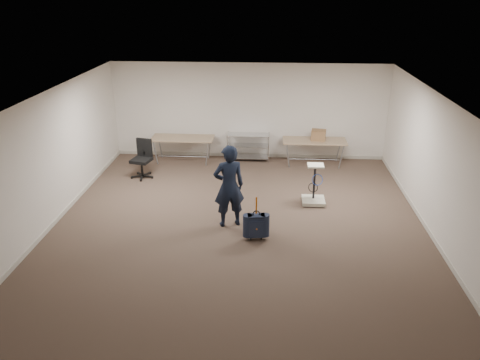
{
  "coord_description": "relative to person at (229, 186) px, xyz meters",
  "views": [
    {
      "loc": [
        0.61,
        -8.88,
        4.79
      ],
      "look_at": [
        0.01,
        0.3,
        0.96
      ],
      "focal_mm": 35.0,
      "sensor_mm": 36.0,
      "label": 1
    }
  ],
  "objects": [
    {
      "name": "office_chair",
      "position": [
        -2.57,
        2.59,
        -0.59
      ],
      "size": [
        0.62,
        0.62,
        1.03
      ],
      "color": "black",
      "rests_on": "ground"
    },
    {
      "name": "cardboard_box",
      "position": [
        2.21,
        3.88,
        -0.03
      ],
      "size": [
        0.44,
        0.36,
        0.3
      ],
      "primitive_type": "cube",
      "rotation": [
        0.0,
        0.0,
        -0.16
      ],
      "color": "#9F744A",
      "rests_on": "folding_table_right"
    },
    {
      "name": "room_shell",
      "position": [
        0.21,
        1.29,
        -0.86
      ],
      "size": [
        8.0,
        9.0,
        9.0
      ],
      "color": "silver",
      "rests_on": "ground"
    },
    {
      "name": "folding_table_right",
      "position": [
        2.11,
        3.86,
        -0.23
      ],
      "size": [
        1.8,
        0.75,
        0.73
      ],
      "color": "#927859",
      "rests_on": "ground"
    },
    {
      "name": "ground",
      "position": [
        0.21,
        -0.09,
        -0.91
      ],
      "size": [
        9.0,
        9.0,
        0.0
      ],
      "primitive_type": "plane",
      "color": "#413127",
      "rests_on": "ground"
    },
    {
      "name": "folding_table_left",
      "position": [
        -1.69,
        3.86,
        -0.23
      ],
      "size": [
        1.8,
        0.75,
        0.73
      ],
      "color": "#927859",
      "rests_on": "ground"
    },
    {
      "name": "person",
      "position": [
        0.0,
        0.0,
        0.0
      ],
      "size": [
        0.76,
        0.62,
        1.81
      ],
      "primitive_type": "imported",
      "rotation": [
        0.0,
        0.0,
        3.46
      ],
      "color": "black",
      "rests_on": "ground"
    },
    {
      "name": "wire_shelf",
      "position": [
        0.21,
        4.11,
        -0.47
      ],
      "size": [
        1.22,
        0.47,
        0.8
      ],
      "color": "#BBBEC2",
      "rests_on": "ground"
    },
    {
      "name": "equipment_cart",
      "position": [
        1.91,
        1.21,
        -0.65
      ],
      "size": [
        0.53,
        0.53,
        0.98
      ],
      "color": "beige",
      "rests_on": "ground"
    },
    {
      "name": "suitcase",
      "position": [
        0.6,
        -0.62,
        -0.58
      ],
      "size": [
        0.37,
        0.24,
        0.94
      ],
      "color": "black",
      "rests_on": "ground"
    }
  ]
}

